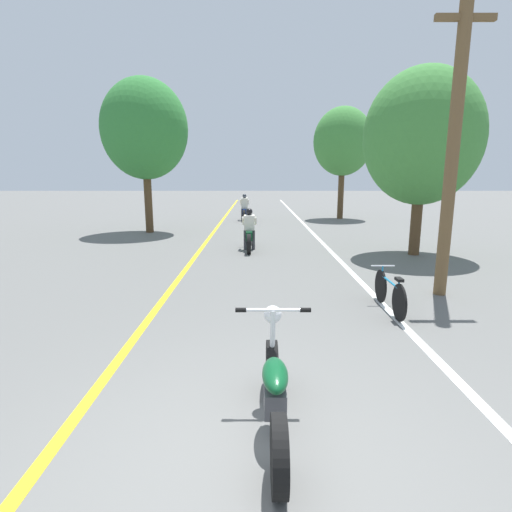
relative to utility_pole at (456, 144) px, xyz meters
The scene contains 11 objects.
ground_plane 6.95m from the utility_pole, 128.25° to the right, with size 120.00×120.00×0.00m, color #60605E.
lane_stripe_center 9.81m from the utility_pole, 126.71° to the left, with size 0.14×48.00×0.01m, color yellow.
lane_stripe_edge 8.18m from the utility_pole, 100.37° to the left, with size 0.14×48.00×0.01m, color white.
utility_pole is the anchor object (origin of this frame).
roadside_tree_right_near 4.33m from the utility_pole, 75.44° to the left, with size 3.42×3.08×5.45m.
roadside_tree_right_far 14.62m from the utility_pole, 86.26° to the left, with size 3.19×2.87×6.02m.
roadside_tree_left 12.35m from the utility_pole, 132.54° to the left, with size 3.52×3.17×6.26m.
motorcycle_foreground 6.28m from the utility_pole, 128.83° to the right, with size 0.77×2.01×1.07m.
motorcycle_rider_lead 6.88m from the utility_pole, 128.37° to the left, with size 0.50×2.17×1.34m.
motorcycle_rider_far 14.56m from the utility_pole, 107.79° to the left, with size 0.50×2.06×1.42m.
bicycle_parked 3.15m from the utility_pole, 143.29° to the right, with size 0.44×1.64×0.74m.
Camera 1 is at (0.12, -2.94, 2.40)m, focal length 28.00 mm.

